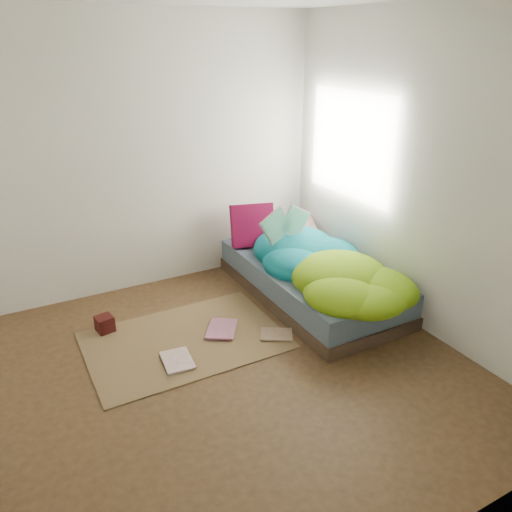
{
  "coord_description": "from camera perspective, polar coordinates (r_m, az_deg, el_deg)",
  "views": [
    {
      "loc": [
        -1.32,
        -2.85,
        2.34
      ],
      "look_at": [
        0.64,
        0.75,
        0.54
      ],
      "focal_mm": 35.0,
      "sensor_mm": 36.0,
      "label": 1
    }
  ],
  "objects": [
    {
      "name": "floor_book_a",
      "position": [
        4.01,
        -10.55,
        -12.02
      ],
      "size": [
        0.25,
        0.33,
        0.02
      ],
      "primitive_type": "imported",
      "rotation": [
        0.0,
        0.0,
        -0.11
      ],
      "color": "white",
      "rests_on": "rug"
    },
    {
      "name": "bed",
      "position": [
        4.89,
        6.19,
        -2.78
      ],
      "size": [
        1.0,
        2.0,
        0.34
      ],
      "color": "#34261C",
      "rests_on": "ground"
    },
    {
      "name": "pillow_floral",
      "position": [
        5.43,
        3.64,
        2.82
      ],
      "size": [
        0.7,
        0.58,
        0.14
      ],
      "primitive_type": "cube",
      "rotation": [
        0.0,
        0.0,
        -0.39
      ],
      "color": "silver",
      "rests_on": "bed"
    },
    {
      "name": "duvet",
      "position": [
        4.59,
        7.92,
        -0.03
      ],
      "size": [
        0.96,
        1.84,
        0.34
      ],
      "primitive_type": null,
      "color": "#087A7F",
      "rests_on": "bed"
    },
    {
      "name": "ground",
      "position": [
        3.92,
        -3.04,
        -12.98
      ],
      "size": [
        3.5,
        3.5,
        0.0
      ],
      "primitive_type": "cube",
      "color": "#412C19",
      "rests_on": "ground"
    },
    {
      "name": "rug",
      "position": [
        4.29,
        -8.11,
        -9.51
      ],
      "size": [
        1.6,
        1.1,
        0.01
      ],
      "primitive_type": "cube",
      "color": "brown",
      "rests_on": "ground"
    },
    {
      "name": "wooden_box",
      "position": [
        4.52,
        -16.91,
        -7.42
      ],
      "size": [
        0.16,
        0.16,
        0.14
      ],
      "primitive_type": "cube",
      "rotation": [
        0.0,
        0.0,
        0.17
      ],
      "color": "#340C0B",
      "rests_on": "rug"
    },
    {
      "name": "floor_book_b",
      "position": [
        4.38,
        -5.54,
        -8.26
      ],
      "size": [
        0.38,
        0.41,
        0.03
      ],
      "primitive_type": "imported",
      "rotation": [
        0.0,
        0.0,
        -0.59
      ],
      "color": "#AF6580",
      "rests_on": "rug"
    },
    {
      "name": "pillow_magenta",
      "position": [
        5.16,
        -0.42,
        3.55
      ],
      "size": [
        0.46,
        0.25,
        0.44
      ],
      "primitive_type": "cube",
      "rotation": [
        0.0,
        0.0,
        -0.28
      ],
      "color": "#500521",
      "rests_on": "bed"
    },
    {
      "name": "floor_book_c",
      "position": [
        4.21,
        2.36,
        -9.68
      ],
      "size": [
        0.33,
        0.3,
        0.02
      ],
      "primitive_type": "imported",
      "rotation": [
        0.0,
        0.0,
        1.04
      ],
      "color": "tan",
      "rests_on": "rug"
    },
    {
      "name": "open_book",
      "position": [
        4.7,
        3.48,
        4.77
      ],
      "size": [
        0.45,
        0.12,
        0.27
      ],
      "primitive_type": null,
      "rotation": [
        0.0,
        0.0,
        0.06
      ],
      "color": "green",
      "rests_on": "duvet"
    },
    {
      "name": "room_walls",
      "position": [
        3.24,
        -3.51,
        10.91
      ],
      "size": [
        3.54,
        3.54,
        2.62
      ],
      "color": "silver",
      "rests_on": "ground"
    }
  ]
}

